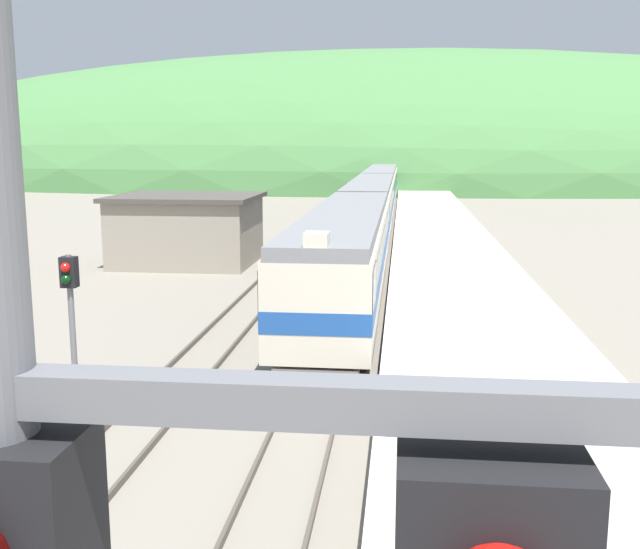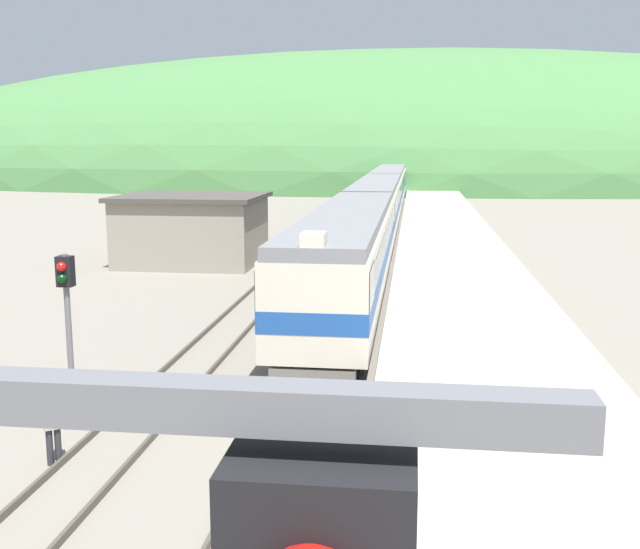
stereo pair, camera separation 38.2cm
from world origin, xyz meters
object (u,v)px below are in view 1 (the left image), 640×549
Objects in this scene: signal_post_siding at (71,306)px; track_worker at (58,424)px; express_train_lead_car at (346,256)px; carriage_fourth at (386,176)px; carriage_second at (371,207)px; carriage_third at (381,187)px.

signal_post_siding is 2.92m from track_worker.
signal_post_siding is 2.54× the size of track_worker.
carriage_fourth is (0.00, 71.30, -0.01)m from express_train_lead_car.
carriage_second is at bearing 81.74° from signal_post_siding.
carriage_third reaches higher than track_worker.
carriage_third is 61.06m from signal_post_siding.
carriage_third is at bearing 85.58° from track_worker.
express_train_lead_car is 71.30m from carriage_fourth.
carriage_second is at bearing -90.00° from carriage_fourth.
carriage_fourth is 5.47× the size of signal_post_siding.
express_train_lead_car reaches higher than track_worker.
express_train_lead_car is 0.95× the size of carriage_third.
signal_post_siding is at bearing 104.25° from track_worker.
signal_post_siding is (-5.36, -60.82, 0.80)m from carriage_third.
carriage_fourth is (0.00, 23.90, 0.00)m from carriage_third.
express_train_lead_car is 14.47m from signal_post_siding.
carriage_second is 37.32m from signal_post_siding.
carriage_second is 39.25m from track_worker.
carriage_second is at bearing -90.00° from carriage_third.
carriage_second is 5.47× the size of signal_post_siding.
track_worker is at bearing -75.75° from signal_post_siding.
express_train_lead_car reaches higher than carriage_second.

